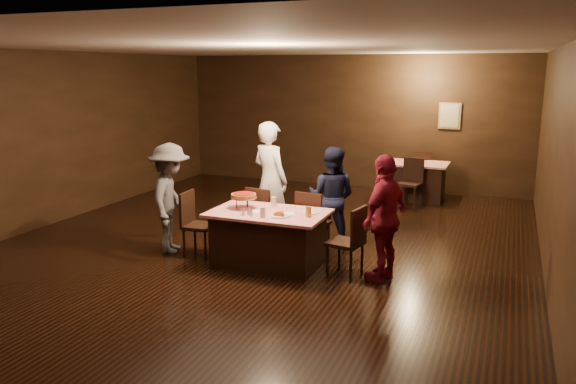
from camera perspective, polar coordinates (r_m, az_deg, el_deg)
The scene contains 22 objects.
room at distance 8.30m, azimuth -2.89°, elevation 8.58°, with size 10.00×10.04×3.02m.
main_table at distance 7.82m, azimuth -1.98°, elevation -4.75°, with size 1.60×1.00×0.77m, color red.
back_table at distance 12.08m, azimuth 12.81°, elevation 1.12°, with size 1.30×0.90×0.77m, color #B4130C.
chair_far_left at distance 8.61m, azimuth -2.42°, elevation -2.51°, with size 0.42×0.42×0.95m, color black.
chair_far_right at distance 8.32m, azimuth 2.62°, elevation -3.04°, with size 0.42×0.42×0.95m, color black.
chair_end_left at distance 8.28m, azimuth -8.99°, elevation -3.26°, with size 0.42×0.42×0.95m, color black.
chair_end_right at distance 7.43m, azimuth 5.84°, elevation -4.99°, with size 0.42×0.42×0.95m, color black.
chair_back_near at distance 11.39m, azimuth 12.27°, elevation 0.92°, with size 0.42×0.42×0.95m, color black.
chair_back_far at distance 12.65m, azimuth 13.26°, elevation 2.01°, with size 0.42×0.42×0.95m, color black.
diner_white_jacket at distance 8.98m, azimuth -1.82°, elevation 1.19°, with size 0.69×0.45×1.89m, color white.
diner_navy_hoodie at distance 8.59m, azimuth 4.45°, elevation -0.51°, with size 0.75×0.59×1.55m, color black.
diner_grey_knit at distance 8.46m, azimuth -11.86°, elevation -0.64°, with size 1.06×0.61×1.64m, color #4E4F52.
diner_red_shirt at distance 7.28m, azimuth 9.81°, elevation -2.63°, with size 0.97×0.40×1.65m, color maroon.
pizza_stand at distance 7.88m, azimuth -4.53°, elevation -0.38°, with size 0.38×0.38×0.22m.
plate_with_slice at distance 7.45m, azimuth -0.79°, elevation -2.33°, with size 0.25×0.25×0.06m.
plate_empty at distance 7.65m, azimuth 2.23°, elevation -2.08°, with size 0.25×0.25×0.01m, color white.
glass_front_left at distance 7.41m, azimuth -2.58°, elevation -2.06°, with size 0.08×0.08×0.14m, color silver.
glass_amber at distance 7.43m, azimuth 2.08°, elevation -2.01°, with size 0.08×0.08×0.14m, color #BF7F26.
glass_back at distance 7.98m, azimuth -1.47°, elevation -1.00°, with size 0.08×0.08×0.14m, color silver.
condiments at distance 7.52m, azimuth -4.13°, elevation -2.03°, with size 0.17×0.10×0.09m.
napkin_center at distance 7.60m, azimuth 0.07°, elevation -2.20°, with size 0.16×0.16×0.01m, color white.
napkin_left at distance 7.73m, azimuth -3.17°, elevation -1.97°, with size 0.16×0.16×0.01m, color white.
Camera 1 is at (3.45, -7.52, 2.70)m, focal length 35.00 mm.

